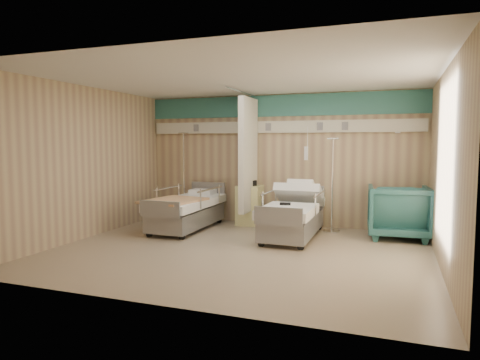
% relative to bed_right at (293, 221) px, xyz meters
% --- Properties ---
extents(ground, '(6.00, 5.00, 0.00)m').
position_rel_bed_right_xyz_m(ground, '(-0.60, -1.30, -0.32)').
color(ground, gray).
rests_on(ground, ground).
extents(room_walls, '(6.04, 5.04, 2.82)m').
position_rel_bed_right_xyz_m(room_walls, '(-0.63, -1.05, 1.55)').
color(room_walls, tan).
rests_on(room_walls, ground).
extents(bed_right, '(1.00, 2.16, 0.63)m').
position_rel_bed_right_xyz_m(bed_right, '(0.00, 0.00, 0.00)').
color(bed_right, white).
rests_on(bed_right, ground).
extents(bed_left, '(1.00, 2.16, 0.63)m').
position_rel_bed_right_xyz_m(bed_left, '(-2.20, 0.00, 0.00)').
color(bed_left, white).
rests_on(bed_left, ground).
extents(bedside_cabinet, '(0.50, 0.48, 0.85)m').
position_rel_bed_right_xyz_m(bedside_cabinet, '(-1.15, 0.90, 0.11)').
color(bedside_cabinet, '#EAE492').
rests_on(bedside_cabinet, ground).
extents(visitor_armchair, '(1.14, 1.17, 0.99)m').
position_rel_bed_right_xyz_m(visitor_armchair, '(1.85, 0.60, 0.18)').
color(visitor_armchair, '#215353').
rests_on(visitor_armchair, ground).
extents(waffle_blanket, '(0.57, 0.51, 0.06)m').
position_rel_bed_right_xyz_m(waffle_blanket, '(1.87, 0.54, 0.71)').
color(waffle_blanket, silver).
rests_on(waffle_blanket, visitor_armchair).
extents(iv_stand_right, '(0.33, 0.33, 1.86)m').
position_rel_bed_right_xyz_m(iv_stand_right, '(0.62, 0.75, 0.07)').
color(iv_stand_right, silver).
rests_on(iv_stand_right, ground).
extents(iv_stand_left, '(0.36, 0.36, 2.00)m').
position_rel_bed_right_xyz_m(iv_stand_left, '(-2.68, 0.81, 0.09)').
color(iv_stand_left, silver).
rests_on(iv_stand_left, ground).
extents(call_remote, '(0.21, 0.12, 0.04)m').
position_rel_bed_right_xyz_m(call_remote, '(-0.10, -0.18, 0.34)').
color(call_remote, black).
rests_on(call_remote, bed_right).
extents(tan_blanket, '(1.10, 1.29, 0.04)m').
position_rel_bed_right_xyz_m(tan_blanket, '(-2.25, -0.46, 0.34)').
color(tan_blanket, tan).
rests_on(tan_blanket, bed_left).
extents(toiletry_bag, '(0.24, 0.19, 0.12)m').
position_rel_bed_right_xyz_m(toiletry_bag, '(-1.11, 0.87, 0.59)').
color(toiletry_bag, black).
rests_on(toiletry_bag, bedside_cabinet).
extents(white_cup, '(0.11, 0.11, 0.14)m').
position_rel_bed_right_xyz_m(white_cup, '(-1.27, 0.91, 0.60)').
color(white_cup, white).
rests_on(white_cup, bedside_cabinet).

